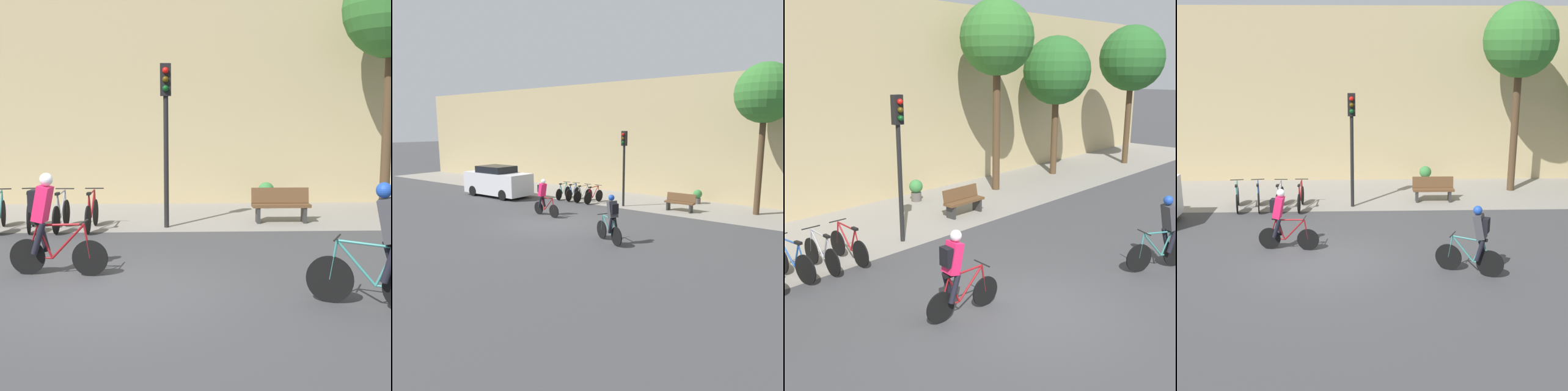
# 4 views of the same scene
# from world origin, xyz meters

# --- Properties ---
(ground) EXTENTS (200.00, 200.00, 0.00)m
(ground) POSITION_xyz_m (0.00, 0.00, 0.00)
(ground) COLOR #3D3D3F
(kerb_strip) EXTENTS (44.00, 4.50, 0.01)m
(kerb_strip) POSITION_xyz_m (0.00, 6.75, 0.00)
(kerb_strip) COLOR gray
(kerb_strip) RESTS_ON ground
(building_facade) EXTENTS (44.00, 0.60, 7.01)m
(building_facade) POSITION_xyz_m (0.00, 9.30, 3.50)
(building_facade) COLOR tan
(building_facade) RESTS_ON ground
(cyclist_pink) EXTENTS (1.70, 0.50, 1.75)m
(cyclist_pink) POSITION_xyz_m (-1.21, 0.96, 0.95)
(cyclist_pink) COLOR black
(cyclist_pink) RESTS_ON ground
(cyclist_grey) EXTENTS (1.58, 0.82, 1.78)m
(cyclist_grey) POSITION_xyz_m (3.82, -0.92, 0.95)
(cyclist_grey) COLOR black
(cyclist_grey) RESTS_ON ground
(parked_bike_0) EXTENTS (0.46, 1.65, 0.96)m
(parked_bike_0) POSITION_xyz_m (-3.24, 4.88, 0.39)
(parked_bike_0) COLOR black
(parked_bike_0) RESTS_ON ground
(parked_bike_1) EXTENTS (0.46, 1.64, 0.98)m
(parked_bike_1) POSITION_xyz_m (-2.52, 4.89, 0.40)
(parked_bike_1) COLOR black
(parked_bike_1) RESTS_ON ground
(parked_bike_2) EXTENTS (0.46, 1.68, 0.96)m
(parked_bike_2) POSITION_xyz_m (-1.79, 4.88, 0.40)
(parked_bike_2) COLOR black
(parked_bike_2) RESTS_ON ground
(parked_bike_3) EXTENTS (0.46, 1.72, 0.96)m
(parked_bike_3) POSITION_xyz_m (-1.06, 4.88, 0.40)
(parked_bike_3) COLOR black
(parked_bike_3) RESTS_ON ground
(traffic_light_pole) EXTENTS (0.26, 0.30, 3.96)m
(traffic_light_pole) POSITION_xyz_m (0.74, 5.07, 2.72)
(traffic_light_pole) COLOR black
(traffic_light_pole) RESTS_ON ground
(bench) EXTENTS (1.49, 0.44, 0.89)m
(bench) POSITION_xyz_m (3.68, 5.66, 0.46)
(bench) COLOR brown
(bench) RESTS_ON ground
(street_tree_0) EXTENTS (2.73, 2.73, 7.06)m
(street_tree_0) POSITION_xyz_m (6.95, 7.13, 5.63)
(street_tree_0) COLOR #4C3823
(street_tree_0) RESTS_ON ground
(potted_plant) EXTENTS (0.48, 0.48, 0.78)m
(potted_plant) POSITION_xyz_m (3.70, 8.06, 0.44)
(potted_plant) COLOR #56514C
(potted_plant) RESTS_ON ground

